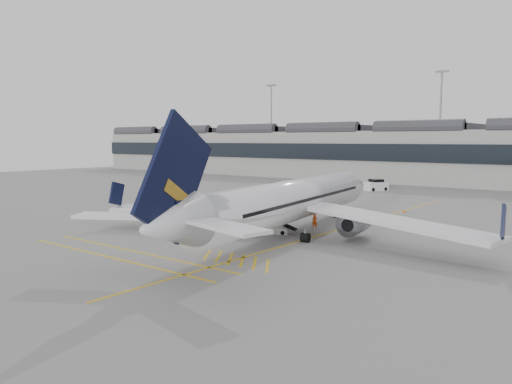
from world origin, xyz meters
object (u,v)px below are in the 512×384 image
Objects in this scene: pushback_tug at (208,216)px; baggage_cart_a at (243,224)px; airliner_main at (288,202)px; belt_loader at (271,228)px; ramp_agent_b at (257,224)px; ramp_agent_a at (315,221)px.

baggage_cart_a is at bearing -43.70° from pushback_tug.
belt_loader is (-2.20, 0.20, -2.75)m from airliner_main.
ramp_agent_b is at bearing 173.00° from airliner_main.
airliner_main is 14.30× the size of pushback_tug.
belt_loader is at bearing 179.33° from ramp_agent_b.
ramp_agent_a is at bearing 44.84° from belt_loader.
pushback_tug is (-9.68, 1.33, 0.12)m from belt_loader.
belt_loader is 2.75× the size of ramp_agent_a.
belt_loader is at bearing 166.10° from airliner_main.
baggage_cart_a is 0.69× the size of pushback_tug.
ramp_agent_a reaches higher than pushback_tug.
ramp_agent_b is (-3.61, -5.01, -0.01)m from ramp_agent_a.
ramp_agent_b is (-1.42, -0.31, 0.28)m from belt_loader.
airliner_main reaches higher than baggage_cart_a.
baggage_cart_a reaches higher than belt_loader.
pushback_tug is (-8.26, 1.64, -0.16)m from ramp_agent_b.
airliner_main is 20.79× the size of baggage_cart_a.
belt_loader is at bearing 27.52° from baggage_cart_a.
pushback_tug is (-11.87, -3.37, -0.17)m from ramp_agent_a.
baggage_cart_a reaches higher than ramp_agent_a.
baggage_cart_a is at bearing -167.36° from airliner_main.
baggage_cart_a reaches higher than pushback_tug.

